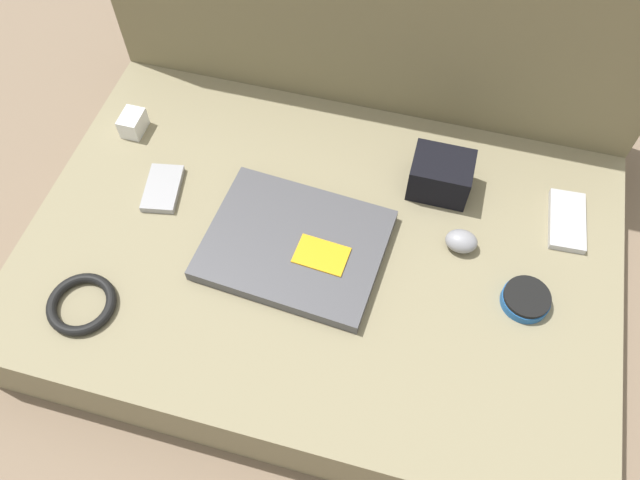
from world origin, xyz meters
The scene contains 11 objects.
ground_plane centered at (0.00, 0.00, 0.00)m, with size 8.00×8.00×0.00m, color #7A6651.
couch_seat centered at (0.00, 0.00, 0.08)m, with size 1.05×0.70×0.16m.
couch_backrest centered at (0.00, 0.45, 0.28)m, with size 1.05×0.20×0.57m.
laptop centered at (-0.04, -0.02, 0.17)m, with size 0.32×0.27×0.03m.
computer_mouse centered at (0.24, 0.06, 0.17)m, with size 0.06×0.04×0.04m.
speaker_puck centered at (0.36, -0.02, 0.17)m, with size 0.08×0.08×0.02m.
phone_silver centered at (0.42, 0.17, 0.16)m, with size 0.07×0.13×0.01m.
phone_black centered at (-0.32, 0.04, 0.16)m, with size 0.08×0.11×0.01m.
camera_pouch centered at (0.18, 0.18, 0.19)m, with size 0.11×0.09×0.08m.
charger_brick centered at (-0.43, 0.17, 0.18)m, with size 0.04×0.05×0.04m.
cable_coil centered at (-0.35, -0.22, 0.16)m, with size 0.12×0.12×0.02m.
Camera 1 is at (0.15, -0.56, 1.10)m, focal length 35.00 mm.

